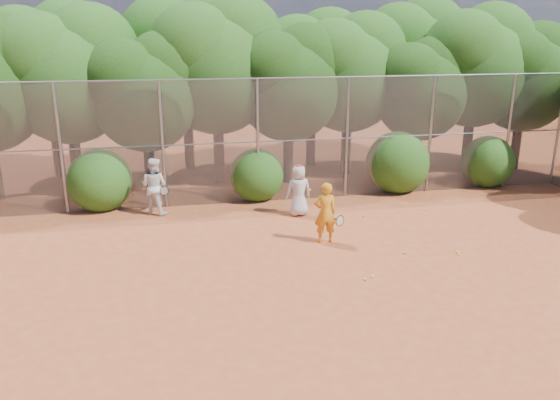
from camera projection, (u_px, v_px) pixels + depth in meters
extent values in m
plane|color=#A94A26|center=(344.00, 273.00, 12.70)|extent=(80.00, 80.00, 0.00)
cylinder|color=gray|center=(61.00, 150.00, 16.35)|extent=(0.09, 0.09, 4.00)
cylinder|color=gray|center=(163.00, 146.00, 16.94)|extent=(0.09, 0.09, 4.00)
cylinder|color=gray|center=(258.00, 142.00, 17.52)|extent=(0.09, 0.09, 4.00)
cylinder|color=gray|center=(347.00, 138.00, 18.11)|extent=(0.09, 0.09, 4.00)
cylinder|color=gray|center=(430.00, 135.00, 18.70)|extent=(0.09, 0.09, 4.00)
cylinder|color=gray|center=(509.00, 132.00, 19.28)|extent=(0.09, 0.09, 4.00)
cylinder|color=gray|center=(288.00, 78.00, 17.13)|extent=(20.00, 0.05, 0.05)
cylinder|color=gray|center=(288.00, 141.00, 17.72)|extent=(20.00, 0.04, 0.04)
cube|color=slate|center=(288.00, 141.00, 17.72)|extent=(20.00, 0.02, 4.00)
cylinder|color=gray|center=(558.00, 130.00, 19.67)|extent=(0.09, 0.09, 4.00)
sphere|color=black|center=(7.00, 61.00, 17.51)|extent=(3.05, 3.05, 3.05)
cylinder|color=black|center=(76.00, 156.00, 18.91)|extent=(0.38, 0.38, 2.52)
sphere|color=#1F4F13|center=(67.00, 84.00, 18.18)|extent=(4.03, 4.03, 4.03)
sphere|color=#1F4F13|center=(91.00, 52.00, 18.42)|extent=(3.23, 3.23, 3.23)
sphere|color=#1F4F13|center=(40.00, 59.00, 17.52)|extent=(3.02, 3.02, 3.02)
cylinder|color=black|center=(149.00, 162.00, 18.80)|extent=(0.36, 0.36, 2.17)
sphere|color=black|center=(145.00, 100.00, 18.17)|extent=(3.47, 3.47, 3.47)
sphere|color=black|center=(164.00, 72.00, 18.37)|extent=(2.78, 2.78, 2.78)
sphere|color=black|center=(124.00, 80.00, 17.60)|extent=(2.60, 2.60, 2.60)
cylinder|color=black|center=(219.00, 146.00, 20.15)|extent=(0.39, 0.39, 2.66)
sphere|color=#1F4F13|center=(216.00, 74.00, 19.37)|extent=(4.26, 4.26, 4.26)
sphere|color=#1F4F13|center=(238.00, 43.00, 19.62)|extent=(3.40, 3.40, 3.40)
sphere|color=#1F4F13|center=(195.00, 50.00, 18.68)|extent=(3.19, 3.19, 3.19)
cylinder|color=black|center=(288.00, 152.00, 20.13)|extent=(0.37, 0.37, 2.27)
sphere|color=black|center=(289.00, 91.00, 19.47)|extent=(3.64, 3.64, 3.64)
sphere|color=black|center=(306.00, 64.00, 19.68)|extent=(2.91, 2.91, 2.91)
sphere|color=black|center=(272.00, 71.00, 18.88)|extent=(2.73, 2.73, 2.73)
cylinder|color=black|center=(346.00, 143.00, 21.34)|extent=(0.38, 0.38, 2.45)
sphere|color=#1F4F13|center=(348.00, 80.00, 20.63)|extent=(3.92, 3.92, 3.92)
sphere|color=#1F4F13|center=(365.00, 53.00, 20.86)|extent=(3.14, 3.14, 3.14)
sphere|color=#1F4F13|center=(334.00, 59.00, 19.99)|extent=(2.94, 2.94, 2.94)
cylinder|color=black|center=(416.00, 150.00, 20.94)|extent=(0.36, 0.36, 2.10)
sphere|color=black|center=(420.00, 95.00, 20.34)|extent=(3.36, 3.36, 3.36)
sphere|color=black|center=(435.00, 72.00, 20.53)|extent=(2.69, 2.69, 2.69)
sphere|color=black|center=(410.00, 78.00, 19.79)|extent=(2.52, 2.52, 2.52)
cylinder|color=black|center=(468.00, 138.00, 21.92)|extent=(0.39, 0.39, 2.59)
sphere|color=#1F4F13|center=(475.00, 73.00, 21.17)|extent=(4.14, 4.14, 4.14)
sphere|color=#1F4F13|center=(491.00, 45.00, 21.41)|extent=(3.32, 3.32, 3.32)
sphere|color=#1F4F13|center=(464.00, 52.00, 20.49)|extent=(3.11, 3.11, 3.11)
cylinder|color=black|center=(516.00, 141.00, 22.07)|extent=(0.37, 0.37, 2.31)
sphere|color=black|center=(524.00, 84.00, 21.40)|extent=(3.70, 3.70, 3.70)
sphere|color=black|center=(538.00, 59.00, 21.62)|extent=(2.96, 2.96, 2.96)
sphere|color=black|center=(516.00, 65.00, 20.80)|extent=(2.77, 2.77, 2.77)
cylinder|color=black|center=(57.00, 143.00, 20.85)|extent=(0.39, 0.39, 2.62)
sphere|color=#1F4F13|center=(48.00, 74.00, 20.09)|extent=(4.20, 4.20, 4.20)
sphere|color=#1F4F13|center=(71.00, 44.00, 20.34)|extent=(3.36, 3.36, 3.36)
sphere|color=#1F4F13|center=(22.00, 51.00, 19.40)|extent=(3.15, 3.15, 3.15)
cylinder|color=black|center=(189.00, 135.00, 21.99)|extent=(0.40, 0.40, 2.80)
sphere|color=#1F4F13|center=(185.00, 65.00, 21.18)|extent=(4.48, 4.48, 4.48)
sphere|color=#1F4F13|center=(206.00, 35.00, 21.44)|extent=(3.58, 3.58, 3.58)
sphere|color=#1F4F13|center=(163.00, 41.00, 20.44)|extent=(3.36, 3.36, 3.36)
cylinder|color=black|center=(311.00, 136.00, 22.63)|extent=(0.38, 0.38, 2.52)
sphere|color=#1F4F13|center=(312.00, 75.00, 21.90)|extent=(4.03, 4.03, 4.03)
sphere|color=#1F4F13|center=(329.00, 48.00, 22.14)|extent=(3.23, 3.23, 3.23)
sphere|color=#1F4F13|center=(297.00, 54.00, 21.24)|extent=(3.02, 3.02, 3.02)
cylinder|color=black|center=(406.00, 127.00, 24.04)|extent=(0.40, 0.40, 2.73)
sphere|color=#1F4F13|center=(410.00, 65.00, 23.25)|extent=(4.37, 4.37, 4.37)
sphere|color=#1F4F13|center=(427.00, 38.00, 23.50)|extent=(3.49, 3.49, 3.49)
sphere|color=#1F4F13|center=(398.00, 44.00, 22.53)|extent=(3.28, 3.28, 3.28)
sphere|color=#1F4F13|center=(100.00, 178.00, 17.13)|extent=(2.00, 2.00, 2.00)
sphere|color=#1F4F13|center=(257.00, 173.00, 18.13)|extent=(1.80, 1.80, 1.80)
sphere|color=#1F4F13|center=(398.00, 160.00, 19.05)|extent=(2.20, 2.20, 2.20)
sphere|color=#1F4F13|center=(488.00, 160.00, 19.77)|extent=(1.90, 1.90, 1.90)
imported|color=orange|center=(325.00, 213.00, 14.35)|extent=(0.61, 0.41, 1.65)
torus|color=black|center=(340.00, 221.00, 14.28)|extent=(0.29, 0.16, 0.30)
cylinder|color=black|center=(334.00, 219.00, 14.45)|extent=(0.15, 0.27, 0.04)
imported|color=silver|center=(299.00, 190.00, 16.50)|extent=(0.80, 0.56, 1.58)
ellipsoid|color=red|center=(299.00, 166.00, 16.28)|extent=(0.22, 0.22, 0.13)
sphere|color=yellow|center=(310.00, 190.00, 16.36)|extent=(0.07, 0.07, 0.07)
imported|color=white|center=(154.00, 186.00, 16.65)|extent=(1.07, 1.01, 1.76)
torus|color=black|center=(164.00, 191.00, 16.45)|extent=(0.33, 0.26, 0.29)
cylinder|color=black|center=(168.00, 191.00, 16.66)|extent=(0.16, 0.26, 0.13)
sphere|color=yellow|center=(459.00, 255.00, 13.69)|extent=(0.07, 0.07, 0.07)
sphere|color=yellow|center=(363.00, 216.00, 16.58)|extent=(0.07, 0.07, 0.07)
sphere|color=yellow|center=(365.00, 279.00, 12.33)|extent=(0.07, 0.07, 0.07)
sphere|color=yellow|center=(457.00, 252.00, 13.85)|extent=(0.07, 0.07, 0.07)
sphere|color=yellow|center=(372.00, 276.00, 12.47)|extent=(0.07, 0.07, 0.07)
sphere|color=yellow|center=(426.00, 210.00, 17.11)|extent=(0.07, 0.07, 0.07)
sphere|color=yellow|center=(405.00, 253.00, 13.80)|extent=(0.07, 0.07, 0.07)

